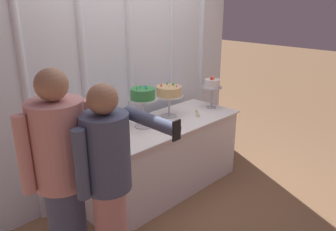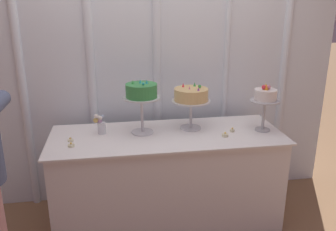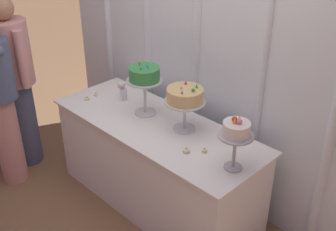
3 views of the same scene
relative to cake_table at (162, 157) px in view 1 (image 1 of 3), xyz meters
The scene contains 13 objects.
ground_plane 0.41m from the cake_table, 90.00° to the right, with size 24.00×24.00×0.00m, color #846042.
draped_curtain 1.25m from the cake_table, 91.15° to the left, with size 3.32×0.17×2.89m.
cake_table is the anchor object (origin of this frame).
cake_display_leftmost 0.75m from the cake_table, 161.20° to the left, with size 0.29×0.29×0.44m.
cake_display_center 0.71m from the cake_table, 25.40° to the left, with size 0.32×0.32×0.38m.
cake_display_rightmost 1.04m from the cake_table, ahead, with size 0.24×0.24×0.40m.
flower_vase 0.72m from the cake_table, 169.35° to the left, with size 0.10×0.07×0.17m.
tealight_far_left 0.86m from the cake_table, behind, with size 0.04×0.04×0.03m.
tealight_near_left 0.85m from the cake_table, 169.62° to the right, with size 0.05×0.05×0.03m.
tealight_near_right 0.62m from the cake_table, 15.33° to the right, with size 0.05×0.05×0.04m.
tealight_far_right 0.68m from the cake_table, ahead, with size 0.04×0.04×0.04m.
guest_man_dark_suit 1.55m from the cake_table, 161.20° to the right, with size 0.53×0.37×1.65m.
guest_man_pink_jacket 1.47m from the cake_table, 148.51° to the right, with size 0.48×0.61×1.57m.
Camera 1 is at (-2.29, -2.28, 2.05)m, focal length 35.80 mm.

